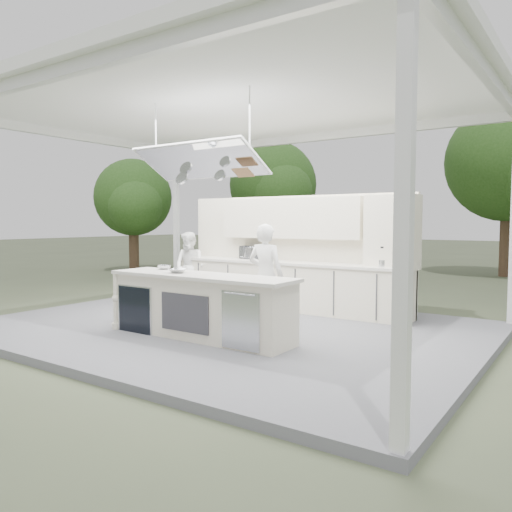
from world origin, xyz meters
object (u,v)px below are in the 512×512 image
Objects in this scene: demo_island at (199,306)px; back_counter at (286,285)px; sous_chef at (190,267)px; head_chef at (266,275)px.

demo_island is 0.61× the size of back_counter.
back_counter is (-0.18, 2.81, 0.00)m from demo_island.
demo_island and back_counter have the same top height.
sous_chef is at bearing -171.08° from back_counter.
head_chef reaches higher than sous_chef.
head_chef is 3.07m from sous_chef.
demo_island is 3.45m from sous_chef.
sous_chef reaches higher than demo_island.
back_counter is at bearing 3.81° from sous_chef.
sous_chef is (-2.23, -0.35, 0.28)m from back_counter.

